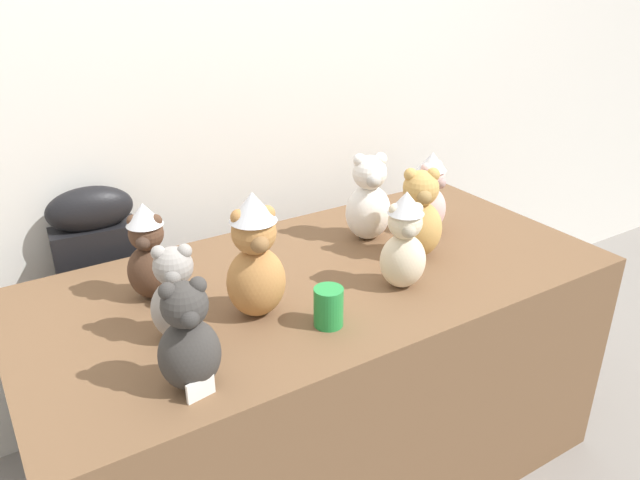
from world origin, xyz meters
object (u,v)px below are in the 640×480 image
object	(u,v)px
teddy_bear_cocoa	(149,253)
teddy_bear_ash	(176,296)
display_table	(320,377)
teddy_bear_blush	(430,194)
teddy_bear_caramel	(255,257)
teddy_bear_cream	(404,242)
teddy_bear_snow	(369,200)
party_cup_green	(328,307)
teddy_bear_charcoal	(188,339)
instrument_case	(108,317)
teddy_bear_honey	(419,216)

from	to	relation	value
teddy_bear_cocoa	teddy_bear_ash	distance (m)	0.24
teddy_bear_cocoa	teddy_bear_ash	world-z (taller)	teddy_bear_cocoa
display_table	teddy_bear_ash	size ratio (longest dim) A/B	6.87
teddy_bear_cocoa	teddy_bear_blush	world-z (taller)	same
teddy_bear_caramel	teddy_bear_cream	world-z (taller)	teddy_bear_caramel
teddy_bear_snow	party_cup_green	size ratio (longest dim) A/B	2.80
display_table	teddy_bear_charcoal	world-z (taller)	teddy_bear_charcoal
teddy_bear_cream	display_table	bearing A→B (deg)	157.41
instrument_case	teddy_bear_caramel	distance (m)	0.85
teddy_bear_snow	teddy_bear_honey	xyz separation A→B (m)	(0.05, -0.20, -0.00)
teddy_bear_caramel	teddy_bear_ash	size ratio (longest dim) A/B	1.35
teddy_bear_caramel	party_cup_green	world-z (taller)	teddy_bear_caramel
teddy_bear_snow	teddy_bear_ash	xyz separation A→B (m)	(-0.78, -0.24, -0.02)
display_table	teddy_bear_blush	size ratio (longest dim) A/B	6.22
instrument_case	party_cup_green	world-z (taller)	instrument_case
display_table	instrument_case	xyz separation A→B (m)	(-0.54, 0.57, 0.11)
teddy_bear_cream	teddy_bear_charcoal	xyz separation A→B (m)	(-0.71, -0.11, -0.02)
teddy_bear_caramel	teddy_bear_blush	size ratio (longest dim) A/B	1.23
teddy_bear_honey	teddy_bear_caramel	bearing A→B (deg)	-147.22
teddy_bear_snow	party_cup_green	xyz separation A→B (m)	(-0.42, -0.39, -0.09)
teddy_bear_blush	teddy_bear_charcoal	bearing A→B (deg)	-167.02
display_table	teddy_bear_cream	size ratio (longest dim) A/B	6.02
party_cup_green	teddy_bear_ash	bearing A→B (deg)	156.49
teddy_bear_snow	teddy_bear_blush	xyz separation A→B (m)	(0.22, -0.06, -0.00)
instrument_case	teddy_bear_blush	bearing A→B (deg)	-19.59
teddy_bear_ash	teddy_bear_honey	distance (m)	0.83
teddy_bear_cocoa	teddy_bear_blush	bearing A→B (deg)	26.23
teddy_bear_caramel	teddy_bear_ash	xyz separation A→B (m)	(-0.22, 0.00, -0.05)
instrument_case	teddy_bear_honey	bearing A→B (deg)	-29.92
teddy_bear_cream	teddy_bear_ash	xyz separation A→B (m)	(-0.66, 0.09, -0.02)
instrument_case	teddy_bear_snow	size ratio (longest dim) A/B	3.23
teddy_bear_cocoa	party_cup_green	distance (m)	0.53
teddy_bear_honey	party_cup_green	bearing A→B (deg)	-128.92
display_table	teddy_bear_caramel	distance (m)	0.63
teddy_bear_charcoal	teddy_bear_snow	bearing A→B (deg)	37.34
instrument_case	teddy_bear_honey	xyz separation A→B (m)	(0.88, -0.63, 0.42)
teddy_bear_charcoal	teddy_bear_honey	bearing A→B (deg)	24.58
display_table	teddy_bear_caramel	world-z (taller)	teddy_bear_caramel
teddy_bear_caramel	party_cup_green	xyz separation A→B (m)	(0.14, -0.15, -0.12)
display_table	teddy_bear_cream	bearing A→B (deg)	-47.99
teddy_bear_snow	instrument_case	bearing A→B (deg)	174.50
teddy_bear_blush	party_cup_green	xyz separation A→B (m)	(-0.64, -0.33, -0.09)
teddy_bear_caramel	party_cup_green	size ratio (longest dim) A/B	3.26
party_cup_green	display_table	bearing A→B (deg)	62.38
teddy_bear_snow	teddy_bear_honey	distance (m)	0.21
teddy_bear_cream	teddy_bear_charcoal	world-z (taller)	teddy_bear_cream
teddy_bear_snow	party_cup_green	distance (m)	0.58
teddy_bear_blush	teddy_bear_cream	bearing A→B (deg)	-148.54
display_table	teddy_bear_blush	xyz separation A→B (m)	(0.51, 0.08, 0.53)
teddy_bear_honey	teddy_bear_blush	xyz separation A→B (m)	(0.17, 0.14, 0.00)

